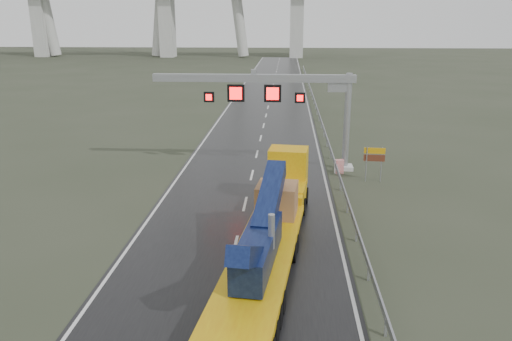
# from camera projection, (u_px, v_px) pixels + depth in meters

# --- Properties ---
(ground) EXTENTS (400.00, 400.00, 0.00)m
(ground) POSITION_uv_depth(u_px,v_px,m) (225.00, 288.00, 21.00)
(ground) COLOR #303626
(ground) RESTS_ON ground
(road) EXTENTS (11.00, 200.00, 0.02)m
(road) POSITION_uv_depth(u_px,v_px,m) (266.00, 116.00, 59.24)
(road) COLOR black
(road) RESTS_ON ground
(guardrail) EXTENTS (0.20, 140.00, 1.40)m
(guardrail) POSITION_uv_depth(u_px,v_px,m) (323.00, 128.00, 49.12)
(guardrail) COLOR gray
(guardrail) RESTS_ON ground
(sign_gantry) EXTENTS (14.90, 1.20, 7.42)m
(sign_gantry) POSITION_uv_depth(u_px,v_px,m) (282.00, 95.00, 36.47)
(sign_gantry) COLOR silver
(sign_gantry) RESTS_ON ground
(heavy_haul_truck) EXTENTS (4.45, 17.64, 4.11)m
(heavy_haul_truck) POSITION_uv_depth(u_px,v_px,m) (274.00, 214.00, 24.73)
(heavy_haul_truck) COLOR gold
(heavy_haul_truck) RESTS_ON ground
(exit_sign_pair) EXTENTS (1.44, 0.17, 2.47)m
(exit_sign_pair) POSITION_uv_depth(u_px,v_px,m) (374.00, 158.00, 34.43)
(exit_sign_pair) COLOR #919499
(exit_sign_pair) RESTS_ON ground
(striped_barrier) EXTENTS (0.68, 0.47, 1.04)m
(striped_barrier) POSITION_uv_depth(u_px,v_px,m) (339.00, 167.00, 36.63)
(striped_barrier) COLOR red
(striped_barrier) RESTS_ON ground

